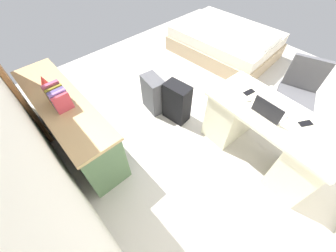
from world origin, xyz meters
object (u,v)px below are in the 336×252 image
cell_phone_near_laptop (306,123)px  figurine_small (43,80)px  bed (225,42)px  laptop (268,112)px  suitcase_spare_grey (154,94)px  computer_mouse (249,99)px  desk (264,135)px  office_chair (294,97)px  credenza (71,123)px  suitcase_black (177,103)px  cell_phone_by_mouse (249,92)px

cell_phone_near_laptop → figurine_small: (2.36, 1.70, 0.07)m
bed → figurine_small: 3.29m
laptop → figurine_small: size_ratio=2.92×
bed → cell_phone_near_laptop: bearing=143.5°
suitcase_spare_grey → figurine_small: bearing=72.3°
bed → laptop: laptop is taller
suitcase_spare_grey → computer_mouse: size_ratio=5.61×
desk → laptop: (0.07, 0.08, 0.41)m
office_chair → credenza: size_ratio=0.52×
desk → suitcase_black: desk is taller
suitcase_black → suitcase_spare_grey: suitcase_black is taller
suitcase_spare_grey → computer_mouse: bearing=-153.3°
figurine_small → bed: bearing=-95.5°
suitcase_spare_grey → laptop: size_ratio=1.75×
credenza → suitcase_spare_grey: (-0.18, -1.17, -0.11)m
cell_phone_near_laptop → laptop: bearing=58.2°
bed → suitcase_spare_grey: (-0.26, 2.05, 0.04)m
credenza → cell_phone_by_mouse: 2.17m
desk → credenza: credenza is taller
laptop → computer_mouse: 0.27m
credenza → suitcase_spare_grey: bearing=-98.8°
laptop → credenza: bearing=42.7°
office_chair → credenza: bearing=56.2°
desk → cell_phone_by_mouse: (0.39, -0.08, 0.36)m
suitcase_spare_grey → cell_phone_by_mouse: 1.34m
computer_mouse → figurine_small: 2.37m
desk → cell_phone_near_laptop: size_ratio=10.82×
bed → cell_phone_near_laptop: (-2.05, 1.52, 0.51)m
office_chair → suitcase_black: 1.60m
desk → laptop: laptop is taller
credenza → cell_phone_by_mouse: credenza is taller
computer_mouse → cell_phone_by_mouse: (0.07, -0.11, -0.01)m
desk → cell_phone_by_mouse: size_ratio=10.82×
desk → suitcase_spare_grey: desk is taller
desk → cell_phone_by_mouse: bearing=-11.7°
office_chair → credenza: (1.64, 2.45, -0.03)m
office_chair → computer_mouse: 0.97m
laptop → figurine_small: laptop is taller
suitcase_black → suitcase_spare_grey: bearing=9.5°
laptop → computer_mouse: size_ratio=3.21×
cell_phone_by_mouse → office_chair: bearing=-101.7°
cell_phone_near_laptop → computer_mouse: bearing=41.5°
credenza → computer_mouse: bearing=-131.4°
cell_phone_near_laptop → cell_phone_by_mouse: 0.65m
suitcase_spare_grey → cell_phone_near_laptop: 1.93m
suitcase_spare_grey → laptop: 1.59m
cell_phone_near_laptop → cell_phone_by_mouse: size_ratio=1.00×
office_chair → suitcase_spare_grey: 1.95m
office_chair → cell_phone_by_mouse: 0.90m
computer_mouse → desk: bearing=-172.8°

